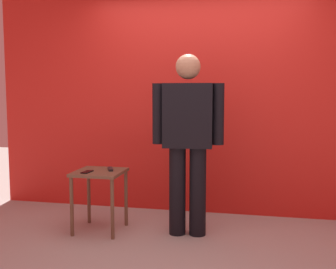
# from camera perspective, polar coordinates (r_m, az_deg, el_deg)

# --- Properties ---
(ground_plane) EXTENTS (12.00, 12.00, 0.00)m
(ground_plane) POSITION_cam_1_polar(r_m,az_deg,el_deg) (3.59, 0.80, -17.02)
(ground_plane) COLOR #9E9991
(back_wall_red) EXTENTS (4.92, 0.12, 2.81)m
(back_wall_red) POSITION_cam_1_polar(r_m,az_deg,el_deg) (4.74, 4.32, 5.96)
(back_wall_red) COLOR red
(back_wall_red) RESTS_ON ground_plane
(standing_person) EXTENTS (0.70, 0.27, 1.76)m
(standing_person) POSITION_cam_1_polar(r_m,az_deg,el_deg) (3.93, 2.79, -0.10)
(standing_person) COLOR black
(standing_person) RESTS_ON ground_plane
(side_table) EXTENTS (0.48, 0.48, 0.62)m
(side_table) POSITION_cam_1_polar(r_m,az_deg,el_deg) (4.17, -9.58, -6.52)
(side_table) COLOR brown
(side_table) RESTS_ON ground_plane
(cell_phone) EXTENTS (0.08, 0.15, 0.01)m
(cell_phone) POSITION_cam_1_polar(r_m,az_deg,el_deg) (4.09, -11.27, -5.15)
(cell_phone) COLOR black
(cell_phone) RESTS_ON side_table
(tv_remote) EXTENTS (0.11, 0.17, 0.02)m
(tv_remote) POSITION_cam_1_polar(r_m,az_deg,el_deg) (4.18, -8.08, -4.80)
(tv_remote) COLOR black
(tv_remote) RESTS_ON side_table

